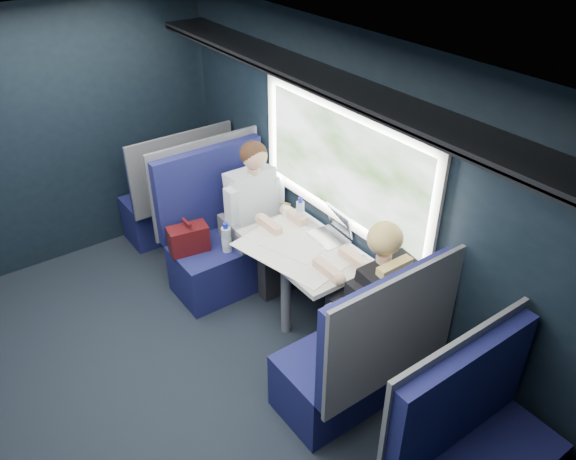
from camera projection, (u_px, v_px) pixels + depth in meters
ground at (188, 379)px, 4.10m from camera, size 2.80×4.20×0.01m
room_shell at (168, 202)px, 3.31m from camera, size 3.00×4.40×2.40m
table at (302, 256)px, 4.24m from camera, size 0.62×1.00×0.74m
seat_bay_near at (224, 239)px, 4.88m from camera, size 1.04×0.62×1.26m
seat_bay_far at (359, 359)px, 3.69m from camera, size 1.04×0.62×1.26m
seat_row_front at (177, 198)px, 5.52m from camera, size 1.04×0.51×1.16m
seat_row_back at (472, 460)px, 3.06m from camera, size 1.04×0.51×1.16m
man at (259, 209)px, 4.72m from camera, size 0.53×0.56×1.32m
woman at (374, 295)px, 3.76m from camera, size 0.53×0.56×1.32m
papers at (296, 249)px, 4.18m from camera, size 0.74×0.94×0.01m
laptop at (334, 230)px, 4.30m from camera, size 0.24×0.31×0.22m
bottle_small at (300, 212)px, 4.46m from camera, size 0.07×0.07×0.23m
cup at (287, 212)px, 4.57m from camera, size 0.06×0.06×0.08m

